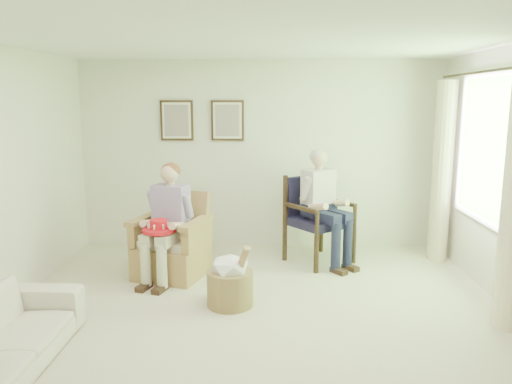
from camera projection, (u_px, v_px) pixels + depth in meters
floor at (254, 332)px, 4.48m from camera, size 5.50×5.50×0.00m
back_wall at (260, 155)px, 6.95m from camera, size 5.00×0.04×2.60m
front_wall at (224, 350)px, 1.54m from camera, size 5.00×0.04×2.60m
ceiling at (254, 32)px, 4.01m from camera, size 5.00×5.50×0.02m
window at (489, 145)px, 5.30m from camera, size 0.13×2.50×1.63m
curtain_right at (442, 172)px, 6.35m from camera, size 0.34×0.34×2.30m
framed_print_left at (177, 120)px, 6.86m from camera, size 0.45×0.05×0.55m
framed_print_right at (227, 121)px, 6.84m from camera, size 0.45×0.05×0.55m
wicker_armchair at (172, 250)px, 5.91m from camera, size 0.77×0.76×0.98m
wood_armchair at (319, 215)px, 6.44m from camera, size 0.70×0.66×1.08m
person_wicker at (169, 215)px, 5.70m from camera, size 0.40×0.63×1.32m
person_dark at (321, 198)px, 6.22m from camera, size 0.40×0.63×1.43m
red_hat at (159, 228)px, 5.53m from camera, size 0.37×0.37×0.14m
hatbox at (230, 280)px, 5.03m from camera, size 0.56×0.56×0.69m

